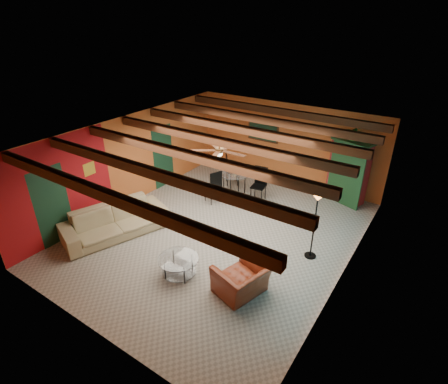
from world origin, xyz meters
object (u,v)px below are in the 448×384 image
Objects in this scene: vase at (235,161)px; floor_lamp at (314,225)px; armchair at (241,279)px; coffee_table at (179,267)px; sofa at (115,221)px; potted_plant at (355,134)px; armoire at (348,172)px; dining_table at (234,179)px.

floor_lamp is at bearing -27.62° from vase.
armchair is 1.13× the size of coffee_table.
coffee_table is at bearing -61.71° from armchair.
potted_plant is (4.47, 5.26, 1.77)m from sofa.
sofa is at bearing 172.03° from coffee_table.
vase is at bearing -133.18° from armoire.
vase reaches higher than armchair.
armchair is 0.54× the size of armoire.
vase is (-1.05, 4.00, 0.94)m from coffee_table.
floor_lamp is 9.22× the size of vase.
armchair is 5.36× the size of vase.
vase is (-3.06, -1.61, -0.99)m from potted_plant.
coffee_table is 4.15m from dining_table.
coffee_table is (2.46, -0.34, -0.16)m from sofa.
floor_lamp reaches higher than sofa.
armoire is 1.08× the size of floor_lamp.
armoire is at bearing 27.70° from vase.
floor_lamp is (2.21, 2.29, 0.65)m from coffee_table.
sofa is at bearing -111.01° from dining_table.
armchair is 5.36m from armoire.
dining_table is at bearing -0.80° from sofa.
armchair is 2.10× the size of potted_plant.
armoire reaches higher than armchair.
floor_lamp is at bearing -47.11° from sofa.
potted_plant is (3.06, 1.61, 1.62)m from dining_table.
potted_plant is at bearing -20.10° from sofa.
floor_lamp is at bearing 46.09° from coffee_table.
coffee_table is at bearing -75.26° from vase.
dining_table is at bearing -129.95° from armchair.
potted_plant is at bearing 93.43° from floor_lamp.
armoire reaches higher than dining_table.
potted_plant is 2.56× the size of vase.
vase is (-0.00, 0.00, 0.63)m from dining_table.
armoire is 3.32m from floor_lamp.
floor_lamp is 3.61× the size of potted_plant.
potted_plant reaches higher than armchair.
armoire reaches higher than sofa.
floor_lamp is (0.76, 1.98, 0.55)m from armchair.
coffee_table is at bearing -133.91° from floor_lamp.
vase is at bearing -129.95° from armchair.
dining_table is (-1.05, 4.00, 0.31)m from coffee_table.
armoire reaches higher than coffee_table.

